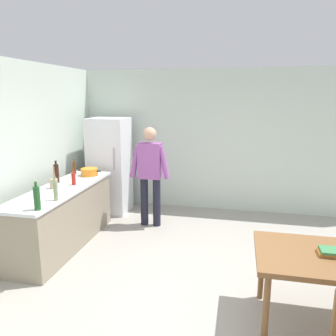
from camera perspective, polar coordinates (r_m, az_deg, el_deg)
The scene contains 14 objects.
ground_plane at distance 4.06m, azimuth 3.48°, elevation -20.48°, with size 14.00×14.00×0.00m, color #9E998E.
wall_back at distance 6.45m, azimuth 7.80°, elevation 4.66°, with size 6.40×0.12×2.70m, color silver.
kitchen_counter at distance 5.18m, azimuth -17.62°, elevation -8.01°, with size 0.64×2.20×0.90m.
refrigerator at distance 6.39m, azimuth -10.01°, elevation 0.42°, with size 0.70×0.67×1.80m.
person at distance 5.56m, azimuth -3.11°, elevation -0.37°, with size 0.70×0.22×1.70m.
dining_table at distance 3.55m, azimuth 26.51°, elevation -14.53°, with size 1.40×0.90×0.75m.
cooking_pot at distance 5.66m, azimuth -13.41°, elevation -0.65°, with size 0.40×0.28×0.12m.
utensil_jar at distance 5.02m, azimuth -19.12°, elevation -2.45°, with size 0.11×0.11×0.32m.
bottle_wine_dark at distance 5.33m, azimuth -18.70°, elevation -0.84°, with size 0.08×0.08×0.34m.
bottle_vinegar_tall at distance 4.42m, azimuth -18.85°, elevation -3.62°, with size 0.06×0.06×0.32m.
bottle_sauce_red at distance 5.12m, azimuth -15.98°, elevation -1.76°, with size 0.06×0.06×0.24m.
bottle_beer_brown at distance 5.85m, azimuth -15.86°, elevation 0.08°, with size 0.06×0.06×0.26m.
bottle_wine_green at distance 4.13m, azimuth -21.69°, elevation -4.81°, with size 0.08×0.08×0.34m.
book_stack at distance 3.51m, azimuth 26.26°, elevation -12.88°, with size 0.22×0.17×0.06m.
Camera 1 is at (0.50, -3.38, 2.20)m, focal length 35.33 mm.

